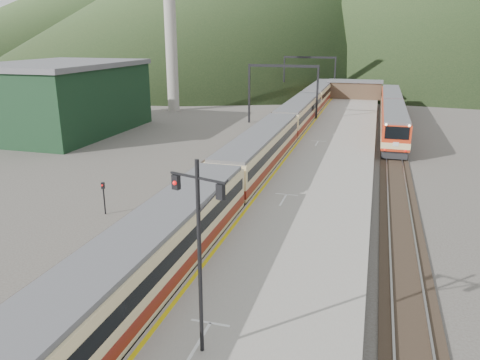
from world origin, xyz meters
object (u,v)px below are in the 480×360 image
(main_train, at_px, (284,128))
(second_train, at_px, (392,113))
(signal_mast, at_px, (199,240))
(worker, at_px, (9,327))

(main_train, height_order, second_train, main_train)
(main_train, bearing_deg, second_train, 53.32)
(main_train, relative_size, second_train, 2.28)
(signal_mast, xyz_separation_m, worker, (-7.77, -0.66, -4.38))
(worker, bearing_deg, main_train, -51.78)
(second_train, distance_m, signal_mast, 52.03)
(second_train, height_order, signal_mast, signal_mast)
(second_train, bearing_deg, main_train, -126.68)
(signal_mast, distance_m, worker, 8.94)
(second_train, xyz_separation_m, signal_mast, (-7.42, -51.39, 3.43))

